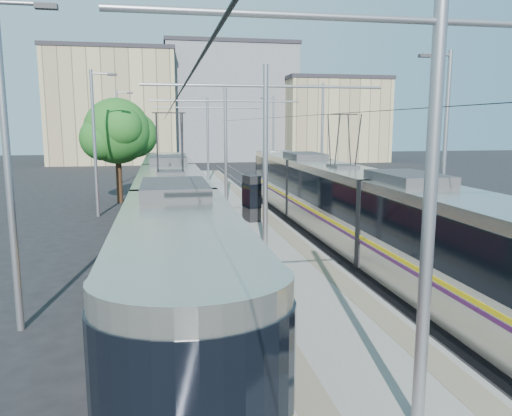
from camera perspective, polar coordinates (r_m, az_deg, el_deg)
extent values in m
plane|color=black|center=(12.48, 8.79, -14.61)|extent=(160.00, 160.00, 0.00)
cube|color=gray|center=(28.41, -2.65, -0.50)|extent=(4.00, 50.00, 0.30)
cube|color=gray|center=(28.23, -5.56, -0.28)|extent=(0.70, 50.00, 0.01)
cube|color=gray|center=(28.62, 0.23, -0.10)|extent=(0.70, 50.00, 0.01)
cube|color=gray|center=(28.17, -11.37, -1.04)|extent=(0.07, 70.00, 0.03)
cube|color=gray|center=(28.19, -8.46, -0.95)|extent=(0.07, 70.00, 0.03)
cube|color=gray|center=(28.97, 3.01, -0.58)|extent=(0.07, 70.00, 0.03)
cube|color=gray|center=(29.34, 5.73, -0.49)|extent=(0.07, 70.00, 0.03)
cube|color=black|center=(19.22, -9.49, -5.33)|extent=(2.30, 27.56, 0.40)
cube|color=#ACA99E|center=(18.87, -9.63, -0.48)|extent=(2.40, 25.96, 2.90)
cube|color=black|center=(18.79, -9.67, 1.02)|extent=(2.43, 25.96, 1.30)
cube|color=yellow|center=(18.94, -9.59, -1.67)|extent=(2.43, 25.96, 0.12)
cube|color=#A9091B|center=(19.04, -9.55, -3.15)|extent=(2.42, 25.96, 1.10)
cube|color=#2D2D30|center=(18.66, -9.76, 4.36)|extent=(1.68, 3.00, 0.30)
cube|color=black|center=(21.89, 9.65, -3.51)|extent=(2.30, 28.19, 0.40)
cube|color=beige|center=(21.58, 9.77, 0.76)|extent=(2.40, 26.59, 2.90)
cube|color=black|center=(21.51, 9.81, 2.08)|extent=(2.43, 26.59, 1.30)
cube|color=#DFBC0B|center=(21.64, 9.74, -0.29)|extent=(2.43, 26.59, 0.12)
cube|color=#431446|center=(21.67, 9.73, -0.68)|extent=(2.43, 26.59, 0.10)
cube|color=#2D2D30|center=(21.40, 9.89, 5.00)|extent=(1.68, 3.00, 0.30)
cylinder|color=gray|center=(7.87, 19.20, -0.34)|extent=(0.20, 0.20, 7.00)
cylinder|color=gray|center=(7.89, 20.33, 19.36)|extent=(9.20, 0.10, 0.10)
cylinder|color=gray|center=(19.16, 1.08, 5.68)|extent=(0.20, 0.20, 7.00)
cylinder|color=gray|center=(19.17, 1.11, 13.76)|extent=(9.20, 0.10, 0.10)
cylinder|color=gray|center=(30.98, -3.48, 7.11)|extent=(0.20, 0.20, 7.00)
cylinder|color=gray|center=(30.99, -3.54, 12.11)|extent=(9.20, 0.10, 0.10)
cylinder|color=gray|center=(42.91, -5.53, 7.74)|extent=(0.20, 0.20, 7.00)
cylinder|color=gray|center=(42.91, -5.59, 11.35)|extent=(9.20, 0.10, 0.10)
cylinder|color=black|center=(27.72, -10.24, 10.33)|extent=(0.02, 70.00, 0.02)
cylinder|color=black|center=(28.71, 4.52, 10.41)|extent=(0.02, 70.00, 0.02)
cylinder|color=gray|center=(13.25, -26.48, 3.86)|extent=(0.18, 0.18, 8.00)
cube|color=#2D2D30|center=(13.23, -22.86, 20.46)|extent=(0.50, 0.22, 0.12)
cylinder|color=gray|center=(28.96, -17.97, 6.91)|extent=(0.18, 0.18, 8.00)
cube|color=#2D2D30|center=(28.94, -16.13, 14.43)|extent=(0.50, 0.22, 0.12)
cylinder|color=gray|center=(44.87, -15.44, 7.78)|extent=(0.18, 0.18, 8.00)
cube|color=#2D2D30|center=(44.86, -14.22, 12.62)|extent=(0.50, 0.22, 0.12)
cylinder|color=gray|center=(21.94, 20.75, 6.08)|extent=(0.18, 0.18, 8.00)
cube|color=#2D2D30|center=(21.53, 18.75, 16.15)|extent=(0.50, 0.22, 0.12)
cylinder|color=gray|center=(36.55, 7.55, 7.72)|extent=(0.18, 0.18, 8.00)
cube|color=#2D2D30|center=(36.31, 5.98, 13.66)|extent=(0.50, 0.22, 0.12)
cylinder|color=gray|center=(51.99, 1.99, 8.30)|extent=(0.18, 0.18, 8.00)
cube|color=#2D2D30|center=(51.82, 0.80, 12.44)|extent=(0.50, 0.22, 0.12)
cube|color=black|center=(24.93, -0.50, 1.12)|extent=(0.81, 1.10, 2.29)
cube|color=black|center=(24.91, -0.50, 1.46)|extent=(0.85, 1.15, 1.19)
cylinder|color=#382314|center=(33.92, -15.36, 2.95)|extent=(0.39, 0.39, 2.82)
sphere|color=#164D1A|center=(33.72, -15.60, 8.46)|extent=(4.23, 4.23, 4.23)
sphere|color=#164D1A|center=(34.36, -13.71, 8.11)|extent=(3.00, 3.00, 3.00)
cube|color=tan|center=(71.01, -15.91, 10.83)|extent=(16.00, 12.00, 14.37)
cube|color=#262328|center=(71.61, -16.19, 16.78)|extent=(16.32, 12.24, 0.50)
cube|color=slate|center=(75.42, -3.21, 11.65)|extent=(18.00, 14.00, 15.89)
cube|color=#262328|center=(76.17, -3.27, 17.82)|extent=(18.36, 14.28, 0.50)
cube|color=tan|center=(72.75, 8.61, 9.75)|extent=(14.00, 10.00, 11.09)
cube|color=#262328|center=(73.02, 8.72, 14.30)|extent=(14.28, 10.20, 0.50)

